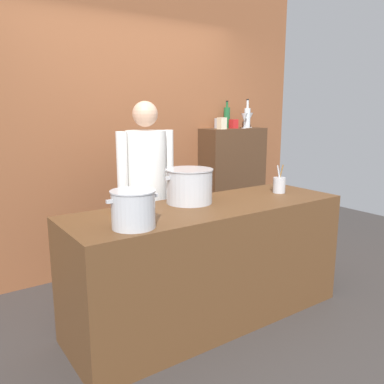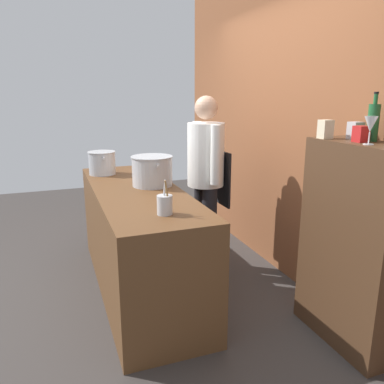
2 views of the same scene
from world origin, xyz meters
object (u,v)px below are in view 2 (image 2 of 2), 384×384
Objects in this scene: spice_tin_cream at (325,129)px; wine_glass_short at (371,125)px; stockpot_large at (152,171)px; utensil_crock at (165,205)px; butter_jar at (144,170)px; spice_tin_red at (361,134)px; stockpot_small at (102,163)px; spice_tin_silver at (355,131)px; wine_bottle_green at (373,122)px; chef at (206,172)px.

wine_glass_short is at bearing 5.43° from spice_tin_cream.
stockpot_large is 1.75× the size of utensil_crock.
spice_tin_red is (1.85, 0.95, 0.51)m from butter_jar.
stockpot_small is 1.39× the size of utensil_crock.
wine_glass_short is at bearing 34.25° from stockpot_large.
stockpot_large is 2.50× the size of wine_glass_short.
spice_tin_silver is at bearing 58.94° from spice_tin_cream.
spice_tin_red is (0.14, -0.08, -0.01)m from spice_tin_silver.
spice_tin_silver is (1.80, 1.43, 0.43)m from stockpot_small.
utensil_crock is 2.38× the size of spice_tin_red.
spice_tin_silver is at bearing 75.03° from utensil_crock.
utensil_crock is 0.78× the size of wine_bottle_green.
stockpot_small is at bearing -143.21° from spice_tin_cream.
wine_glass_short reaches higher than stockpot_large.
butter_jar is 0.90× the size of spice_tin_red.
spice_tin_red is (1.37, 0.47, 0.47)m from chef.
wine_bottle_green reaches higher than spice_tin_cream.
wine_bottle_green is 0.13m from spice_tin_red.
utensil_crock is at bearing -112.13° from spice_tin_red.
spice_tin_red is at bearing 37.87° from stockpot_large.
stockpot_large is 0.72m from stockpot_small.
stockpot_large is at bearing 28.28° from stockpot_small.
chef is 0.68m from butter_jar.
wine_glass_short is 0.14m from spice_tin_red.
spice_tin_cream is at bearing -121.06° from spice_tin_silver.
wine_glass_short is 0.29m from spice_tin_silver.
chef reaches higher than spice_tin_silver.
stockpot_small is 2.34m from spice_tin_silver.
chef is 1.63m from wine_glass_short.
stockpot_large is at bearing -6.03° from butter_jar.
spice_tin_red is at bearing -31.02° from spice_tin_silver.
wine_bottle_green is (1.84, 1.05, 0.58)m from butter_jar.
spice_tin_silver reaches higher than stockpot_large.
chef is at bearing -161.02° from spice_tin_cream.
utensil_crock is at bearing -7.82° from butter_jar.
spice_tin_cream reaches higher than utensil_crock.
spice_tin_silver is (1.72, 1.03, 0.52)m from butter_jar.
spice_tin_silver is (-0.25, 0.13, -0.06)m from wine_glass_short.
butter_jar is 0.30× the size of wine_bottle_green.
chef is 16.60× the size of spice_tin_red.
spice_tin_red is (-0.12, 0.05, -0.07)m from wine_glass_short.
stockpot_small is 2.67× the size of spice_tin_cream.
chef is 1.04m from stockpot_small.
wine_bottle_green reaches higher than spice_tin_red.
stockpot_large reaches higher than butter_jar.
spice_tin_silver is at bearing 30.95° from butter_jar.
wine_bottle_green reaches higher than stockpot_small.
stockpot_large is 1.69m from spice_tin_red.
spice_tin_cream is at bearing 41.15° from stockpot_large.
butter_jar is at bearing -151.83° from spice_tin_cream.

